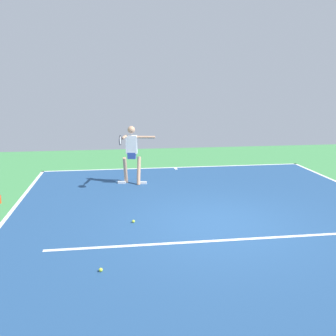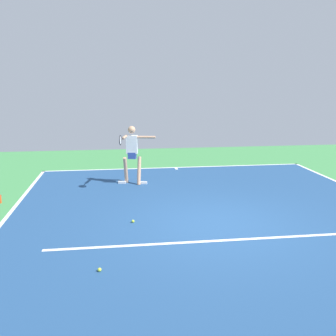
{
  "view_description": "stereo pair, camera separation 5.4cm",
  "coord_description": "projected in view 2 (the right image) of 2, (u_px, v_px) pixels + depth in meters",
  "views": [
    {
      "loc": [
        2.28,
        7.95,
        3.07
      ],
      "look_at": [
        0.86,
        -1.95,
        0.9
      ],
      "focal_mm": 41.25,
      "sensor_mm": 36.0,
      "label": 1
    },
    {
      "loc": [
        2.23,
        7.96,
        3.07
      ],
      "look_at": [
        0.86,
        -1.95,
        0.9
      ],
      "focal_mm": 41.25,
      "sensor_mm": 36.0,
      "label": 2
    }
  ],
  "objects": [
    {
      "name": "ground_plane",
      "position": [
        218.0,
        224.0,
        8.65
      ],
      "size": [
        21.21,
        21.21,
        0.0
      ],
      "primitive_type": "plane",
      "color": "#428E4C"
    },
    {
      "name": "court_surface",
      "position": [
        218.0,
        224.0,
        8.65
      ],
      "size": [
        9.76,
        12.31,
        0.0
      ],
      "primitive_type": "cube",
      "color": "navy",
      "rests_on": "ground_plane"
    },
    {
      "name": "court_line_baseline_near",
      "position": [
        176.0,
        167.0,
        14.56
      ],
      "size": [
        9.76,
        0.1,
        0.01
      ],
      "primitive_type": "cube",
      "color": "white",
      "rests_on": "ground_plane"
    },
    {
      "name": "court_line_service",
      "position": [
        230.0,
        240.0,
        7.77
      ],
      "size": [
        7.32,
        0.1,
        0.01
      ],
      "primitive_type": "cube",
      "color": "white",
      "rests_on": "ground_plane"
    },
    {
      "name": "court_line_centre_mark",
      "position": [
        176.0,
        169.0,
        14.36
      ],
      "size": [
        0.1,
        0.3,
        0.01
      ],
      "primitive_type": "cube",
      "color": "white",
      "rests_on": "ground_plane"
    },
    {
      "name": "tennis_player",
      "position": [
        132.0,
        151.0,
        11.94
      ],
      "size": [
        1.19,
        1.24,
        1.84
      ],
      "rotation": [
        0.0,
        0.0,
        -0.21
      ],
      "color": "tan",
      "rests_on": "ground_plane"
    },
    {
      "name": "tennis_ball_far_corner",
      "position": [
        100.0,
        270.0,
        6.46
      ],
      "size": [
        0.07,
        0.07,
        0.07
      ],
      "primitive_type": "sphere",
      "color": "#C6E53D",
      "rests_on": "ground_plane"
    },
    {
      "name": "tennis_ball_by_baseline",
      "position": [
        133.0,
        221.0,
        8.75
      ],
      "size": [
        0.07,
        0.07,
        0.07
      ],
      "primitive_type": "sphere",
      "color": "#C6E53D",
      "rests_on": "ground_plane"
    },
    {
      "name": "water_bottle",
      "position": [
        0.0,
        199.0,
        10.18
      ],
      "size": [
        0.07,
        0.07,
        0.22
      ],
      "primitive_type": "cylinder",
      "color": "#D84C1E",
      "rests_on": "ground_plane"
    }
  ]
}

